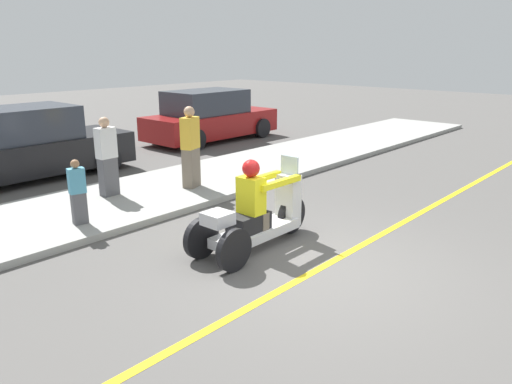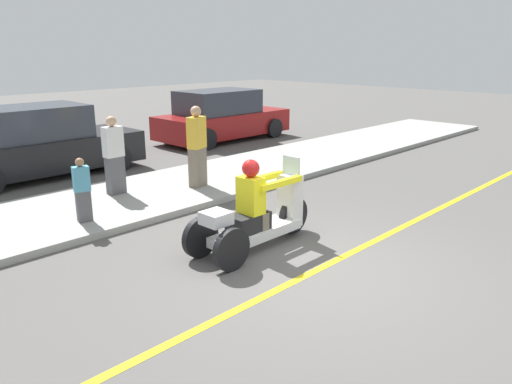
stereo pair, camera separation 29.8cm
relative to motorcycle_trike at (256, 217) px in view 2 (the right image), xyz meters
name	(u,v)px [view 2 (the right image)]	position (x,y,z in m)	size (l,w,h in m)	color
ground_plane	(317,270)	(0.00, -1.17, -0.50)	(60.00, 60.00, 0.00)	#565451
lane_stripe	(317,270)	(0.00, -1.17, -0.49)	(24.00, 0.12, 0.01)	gold
sidewalk_strip	(133,198)	(0.00, 3.43, -0.44)	(28.00, 2.80, 0.12)	#9E9E99
motorcycle_trike	(256,217)	(0.00, 0.00, 0.00)	(2.30, 0.76, 1.40)	black
spectator_mid_group	(82,191)	(-1.40, 2.68, 0.15)	(0.29, 0.21, 1.09)	#515156
spectator_far_back	(114,157)	(-0.14, 3.79, 0.37)	(0.38, 0.24, 1.56)	#515156
spectator_with_child	(197,148)	(1.36, 3.04, 0.44)	(0.46, 0.36, 1.69)	#726656
parked_car_lot_left	(222,117)	(5.81, 7.23, 0.27)	(4.58, 2.00, 1.64)	maroon
parked_car_lot_right	(37,144)	(-0.44, 6.75, 0.28)	(4.62, 2.00, 1.66)	black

